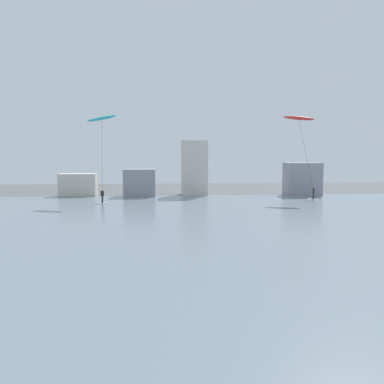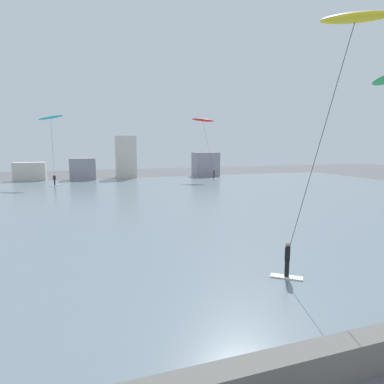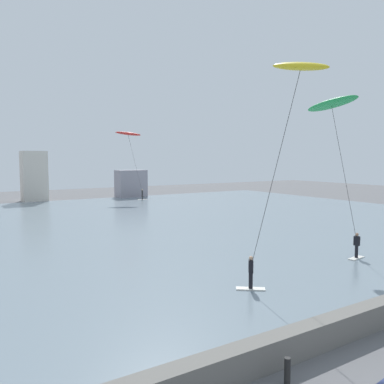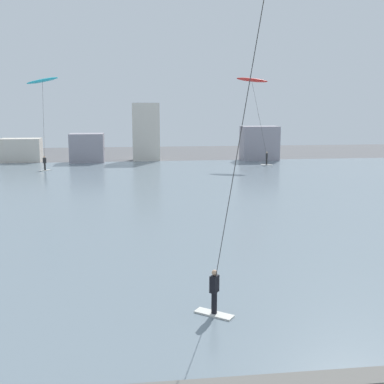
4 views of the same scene
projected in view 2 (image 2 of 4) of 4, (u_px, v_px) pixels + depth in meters
The scene contains 6 objects.
seawall_barrier at pixel (331, 361), 8.30m from camera, with size 60.00×0.70×0.95m, color #66635E.
water_bay at pixel (144, 203), 33.40m from camera, with size 84.00×52.00×0.10m, color slate.
far_shore_buildings at pixel (125, 164), 58.54m from camera, with size 35.87×4.80×7.60m.
kitesurfer_cyan at pixel (51, 122), 47.85m from camera, with size 3.90×3.83×10.44m.
kitesurfer_yellow at pixel (343, 62), 11.89m from camera, with size 2.70×3.80×10.72m.
kitesurfer_red at pixel (203, 124), 56.25m from camera, with size 4.53×3.10×10.67m.
Camera 2 is at (-5.80, -1.74, 5.97)m, focal length 30.29 mm.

